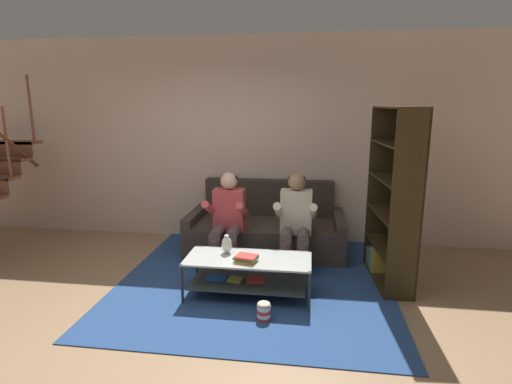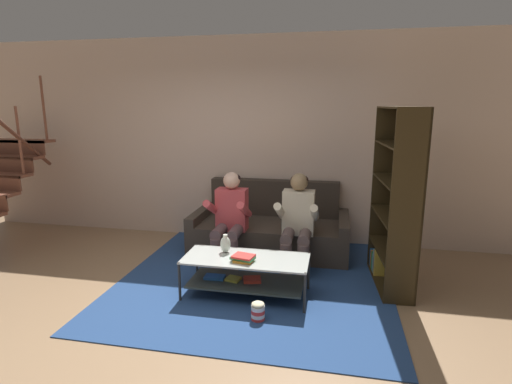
% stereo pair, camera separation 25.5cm
% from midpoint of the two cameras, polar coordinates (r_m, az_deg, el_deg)
% --- Properties ---
extents(ground, '(16.80, 16.80, 0.00)m').
position_cam_midpoint_polar(ground, '(3.96, -8.21, -17.43)').
color(ground, '#9C7A58').
extents(back_partition, '(8.40, 0.12, 2.90)m').
position_cam_midpoint_polar(back_partition, '(5.83, -0.57, 7.36)').
color(back_partition, beige).
rests_on(back_partition, ground).
extents(couch, '(2.08, 0.97, 0.91)m').
position_cam_midpoint_polar(couch, '(5.50, 3.43, -5.38)').
color(couch, '#3E352C').
rests_on(couch, ground).
extents(person_seated_left, '(0.50, 0.58, 1.15)m').
position_cam_midpoint_polar(person_seated_left, '(4.93, -2.28, -3.39)').
color(person_seated_left, brown).
rests_on(person_seated_left, ground).
extents(person_seated_right, '(0.50, 0.58, 1.16)m').
position_cam_midpoint_polar(person_seated_right, '(4.81, 7.47, -3.83)').
color(person_seated_right, brown).
rests_on(person_seated_right, ground).
extents(coffee_table, '(1.29, 0.55, 0.42)m').
position_cam_midpoint_polar(coffee_table, '(4.22, 0.20, -11.16)').
color(coffee_table, '#B8BFB9').
rests_on(coffee_table, ground).
extents(area_rug, '(3.00, 3.33, 0.01)m').
position_cam_midpoint_polar(area_rug, '(4.83, 1.81, -11.51)').
color(area_rug, navy).
rests_on(area_rug, ground).
extents(vase, '(0.11, 0.11, 0.20)m').
position_cam_midpoint_polar(vase, '(4.28, -2.68, -7.44)').
color(vase, silver).
rests_on(vase, coffee_table).
extents(book_stack, '(0.26, 0.21, 0.07)m').
position_cam_midpoint_polar(book_stack, '(4.06, -0.01, -9.43)').
color(book_stack, orange).
rests_on(book_stack, coffee_table).
extents(bookshelf, '(0.40, 1.05, 1.94)m').
position_cam_midpoint_polar(bookshelf, '(4.65, 21.06, -2.37)').
color(bookshelf, '#2F2311').
rests_on(bookshelf, ground).
extents(popcorn_tub, '(0.13, 0.13, 0.18)m').
position_cam_midpoint_polar(popcorn_tub, '(3.85, 2.26, -16.67)').
color(popcorn_tub, red).
rests_on(popcorn_tub, ground).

